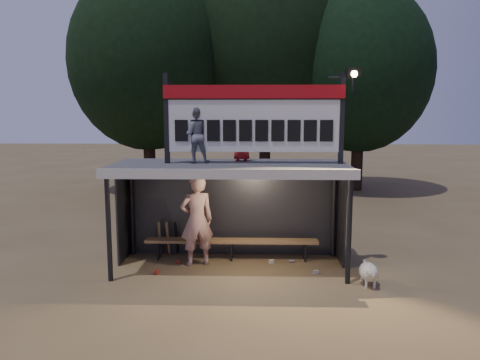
% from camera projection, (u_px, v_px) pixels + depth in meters
% --- Properties ---
extents(ground, '(80.00, 80.00, 0.00)m').
position_uv_depth(ground, '(230.00, 267.00, 10.35)').
color(ground, brown).
rests_on(ground, ground).
extents(player, '(0.87, 0.71, 2.05)m').
position_uv_depth(player, '(197.00, 220.00, 10.39)').
color(player, silver).
rests_on(player, ground).
extents(child_a, '(0.62, 0.51, 1.20)m').
position_uv_depth(child_a, '(196.00, 135.00, 10.00)').
color(child_a, slate).
rests_on(child_a, dugout_shelter).
extents(child_b, '(0.47, 0.31, 0.95)m').
position_uv_depth(child_b, '(242.00, 140.00, 10.42)').
color(child_b, '#A7191A').
rests_on(child_b, dugout_shelter).
extents(dugout_shelter, '(5.10, 2.08, 2.32)m').
position_uv_depth(dugout_shelter, '(231.00, 183.00, 10.33)').
color(dugout_shelter, '#414144').
rests_on(dugout_shelter, ground).
extents(scoreboard_assembly, '(4.10, 0.27, 1.99)m').
position_uv_depth(scoreboard_assembly, '(256.00, 116.00, 9.84)').
color(scoreboard_assembly, black).
rests_on(scoreboard_assembly, dugout_shelter).
extents(bench, '(4.00, 0.35, 0.48)m').
position_uv_depth(bench, '(232.00, 242.00, 10.83)').
color(bench, olive).
rests_on(bench, ground).
extents(tree_left, '(6.46, 6.46, 9.27)m').
position_uv_depth(tree_left, '(147.00, 61.00, 19.56)').
color(tree_left, black).
rests_on(tree_left, ground).
extents(tree_mid, '(7.22, 7.22, 10.36)m').
position_uv_depth(tree_mid, '(266.00, 49.00, 20.80)').
color(tree_mid, black).
rests_on(tree_mid, ground).
extents(tree_right, '(6.08, 6.08, 8.72)m').
position_uv_depth(tree_right, '(360.00, 70.00, 19.83)').
color(tree_right, black).
rests_on(tree_right, ground).
extents(dog, '(0.36, 0.81, 0.49)m').
position_uv_depth(dog, '(369.00, 272.00, 9.23)').
color(dog, silver).
rests_on(dog, ground).
extents(bats, '(0.47, 0.32, 0.84)m').
position_uv_depth(bats, '(168.00, 238.00, 11.15)').
color(bats, '#9B7A48').
rests_on(bats, ground).
extents(litter, '(3.48, 0.96, 0.08)m').
position_uv_depth(litter, '(243.00, 266.00, 10.35)').
color(litter, '#AD271D').
rests_on(litter, ground).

